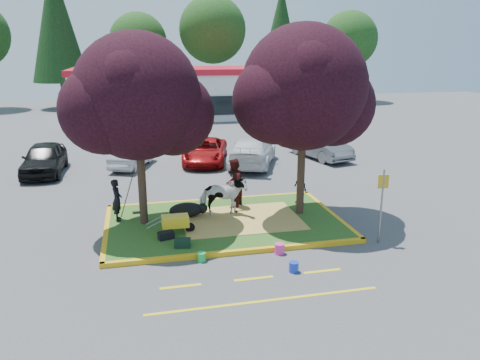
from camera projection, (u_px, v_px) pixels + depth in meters
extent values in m
plane|color=#424244|center=(225.00, 224.00, 16.72)|extent=(90.00, 90.00, 0.00)
cube|color=#204C17|center=(225.00, 222.00, 16.70)|extent=(8.00, 5.00, 0.15)
cube|color=gold|center=(241.00, 252.00, 14.28)|extent=(8.30, 0.16, 0.15)
cube|color=gold|center=(213.00, 200.00, 19.12)|extent=(8.30, 0.16, 0.15)
cube|color=gold|center=(106.00, 232.00, 15.83)|extent=(0.16, 5.30, 0.15)
cube|color=gold|center=(331.00, 214.00, 17.57)|extent=(0.16, 5.30, 0.15)
cube|color=tan|center=(241.00, 219.00, 16.81)|extent=(4.20, 3.00, 0.01)
cylinder|color=black|center=(141.00, 175.00, 15.98)|extent=(0.28, 0.28, 3.53)
sphere|color=black|center=(137.00, 96.00, 15.27)|extent=(4.20, 4.20, 4.20)
sphere|color=black|center=(173.00, 114.00, 15.87)|extent=(2.86, 2.86, 2.86)
sphere|color=black|center=(104.00, 110.00, 14.86)|extent=(2.86, 2.86, 2.86)
cylinder|color=black|center=(301.00, 165.00, 16.99)|extent=(0.28, 0.28, 3.70)
sphere|color=black|center=(304.00, 87.00, 16.24)|extent=(4.40, 4.40, 4.40)
sphere|color=black|center=(333.00, 105.00, 16.86)|extent=(2.99, 2.99, 2.99)
sphere|color=black|center=(276.00, 100.00, 15.83)|extent=(2.99, 2.99, 2.99)
cube|color=yellow|center=(181.00, 286.00, 12.35)|extent=(1.10, 0.12, 0.01)
cube|color=yellow|center=(254.00, 279.00, 12.78)|extent=(1.10, 0.12, 0.01)
cube|color=yellow|center=(322.00, 271.00, 13.21)|extent=(1.10, 0.12, 0.01)
cube|color=yellow|center=(266.00, 301.00, 11.65)|extent=(6.00, 0.10, 0.01)
cube|color=silver|center=(188.00, 95.00, 42.89)|extent=(20.00, 8.00, 4.00)
cube|color=red|center=(187.00, 71.00, 42.31)|extent=(20.40, 8.40, 0.50)
cube|color=black|center=(194.00, 106.00, 39.25)|extent=(19.00, 0.10, 1.60)
cylinder|color=black|center=(63.00, 89.00, 48.79)|extent=(0.44, 0.44, 3.92)
cone|color=black|center=(56.00, 22.00, 46.97)|extent=(5.60, 5.60, 11.90)
cylinder|color=black|center=(141.00, 91.00, 52.02)|extent=(0.44, 0.44, 3.08)
sphere|color=#143811|center=(138.00, 41.00, 50.59)|extent=(6.16, 6.16, 6.16)
cylinder|color=black|center=(213.00, 88.00, 52.71)|extent=(0.44, 0.44, 3.64)
sphere|color=#143811|center=(212.00, 30.00, 51.02)|extent=(7.28, 7.28, 7.28)
cylinder|color=black|center=(280.00, 87.00, 54.90)|extent=(0.44, 0.44, 3.50)
cone|color=black|center=(281.00, 33.00, 53.28)|extent=(5.00, 5.00, 10.62)
cylinder|color=black|center=(346.00, 87.00, 55.71)|extent=(0.44, 0.44, 3.22)
sphere|color=#143811|center=(349.00, 39.00, 54.21)|extent=(6.44, 6.44, 6.44)
imported|color=white|center=(223.00, 196.00, 17.03)|extent=(1.77, 0.92, 1.44)
ellipsoid|color=black|center=(186.00, 210.00, 16.97)|extent=(1.29, 0.82, 0.53)
imported|color=black|center=(117.00, 200.00, 16.55)|extent=(0.40, 0.57, 1.51)
imported|color=#3F1212|center=(234.00, 183.00, 17.90)|extent=(1.10, 1.16, 1.90)
imported|color=black|center=(300.00, 188.00, 18.40)|extent=(0.48, 0.78, 1.24)
cylinder|color=black|center=(190.00, 227.00, 15.61)|extent=(0.32, 0.06, 0.32)
cylinder|color=slate|center=(167.00, 233.00, 15.27)|extent=(0.04, 0.04, 0.23)
cylinder|color=slate|center=(166.00, 228.00, 15.64)|extent=(0.04, 0.04, 0.23)
cube|color=yellow|center=(175.00, 221.00, 15.44)|extent=(0.88, 0.53, 0.35)
cylinder|color=slate|center=(155.00, 224.00, 15.11)|extent=(0.58, 0.04, 0.30)
cylinder|color=slate|center=(155.00, 220.00, 15.48)|extent=(0.58, 0.04, 0.30)
cube|color=black|center=(166.00, 235.00, 15.03)|extent=(0.54, 0.39, 0.25)
cube|color=black|center=(183.00, 243.00, 14.43)|extent=(0.53, 0.38, 0.26)
cylinder|color=slate|center=(381.00, 207.00, 14.83)|extent=(0.06, 0.06, 2.45)
cube|color=#C29616|center=(383.00, 182.00, 14.60)|extent=(0.34, 0.07, 0.44)
cylinder|color=green|center=(202.00, 257.00, 13.79)|extent=(0.29, 0.29, 0.27)
cylinder|color=#E73393|center=(280.00, 249.00, 14.30)|extent=(0.37, 0.37, 0.33)
cylinder|color=#1833C7|center=(294.00, 267.00, 13.14)|extent=(0.31, 0.31, 0.29)
imported|color=black|center=(44.00, 159.00, 23.32)|extent=(1.89, 4.57, 1.55)
imported|color=#9EA1A6|center=(132.00, 156.00, 24.64)|extent=(2.55, 3.81, 1.19)
imported|color=#9C0D0E|center=(206.00, 151.00, 25.61)|extent=(3.27, 5.10, 1.31)
imported|color=silver|center=(252.00, 151.00, 25.07)|extent=(4.01, 5.72, 1.54)
imported|color=#585B5F|center=(320.00, 145.00, 26.71)|extent=(2.63, 4.76, 1.49)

